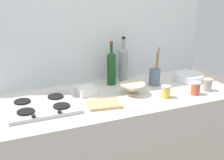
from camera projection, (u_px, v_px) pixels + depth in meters
counter_block at (112, 151)px, 2.26m from camera, size 1.80×0.70×0.90m
backsplash_panel at (93, 43)px, 2.34m from camera, size 1.90×0.06×2.41m
stovetop_hob at (42, 106)px, 1.92m from camera, size 0.44×0.37×0.04m
plate_stack at (189, 77)px, 2.42m from camera, size 0.23×0.23×0.05m
wine_bottle_leftmost at (123, 64)px, 2.38m from camera, size 0.07×0.07×0.36m
wine_bottle_mid_left at (111, 68)px, 2.30m from camera, size 0.07×0.07×0.34m
mixing_bowl at (132, 89)px, 2.13m from camera, size 0.18×0.18×0.08m
butter_dish at (86, 91)px, 2.12m from camera, size 0.15×0.13×0.06m
utensil_crock at (155, 76)px, 2.31m from camera, size 0.08×0.08×0.30m
condiment_jar_front at (208, 85)px, 2.19m from camera, size 0.07×0.07×0.09m
condiment_jar_rear at (196, 88)px, 2.13m from camera, size 0.07×0.07×0.09m
condiment_jar_spare at (166, 92)px, 2.07m from camera, size 0.06×0.06×0.09m
cutting_board at (104, 104)px, 1.95m from camera, size 0.24×0.19×0.02m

